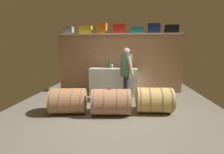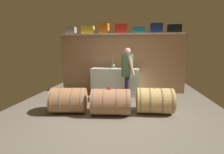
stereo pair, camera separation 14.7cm
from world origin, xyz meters
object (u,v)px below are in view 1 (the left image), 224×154
Objects in this scene: toolcase_black at (172,29)px; wine_glass at (112,66)px; toolcase_grey at (69,31)px; toolcase_orange at (102,29)px; work_cabinet at (114,81)px; wine_barrel_near at (111,102)px; wine_bottle_green at (110,64)px; wine_bottle_amber at (125,64)px; toolcase_teal at (137,30)px; wine_barrel_far at (154,100)px; toolcase_red at (119,29)px; toolcase_navy at (154,28)px; wine_barrel_flank at (68,101)px; tasting_cup at (110,88)px; winemaker_pouring at (126,69)px; toolcase_yellow at (86,30)px; red_funnel at (126,66)px.

toolcase_black reaches higher than wine_glass.
toolcase_orange is (1.21, 0.00, 0.05)m from toolcase_grey.
wine_barrel_near is at bearing -86.98° from work_cabinet.
wine_bottle_amber is at bearing -9.66° from wine_bottle_green.
toolcase_teal is 1.47m from wine_glass.
wine_barrel_far is (1.19, -1.39, -0.70)m from wine_glass.
toolcase_red is 3.16× the size of wine_glass.
toolcase_orange reaches higher than toolcase_teal.
wine_bottle_amber is (-0.93, -0.35, -1.17)m from toolcase_navy.
tasting_cup is (1.02, 0.02, 0.34)m from wine_barrel_flank.
wine_bottle_amber is at bearing 43.04° from wine_barrel_flank.
toolcase_navy is 3.04m from wine_barrel_near.
work_cabinet is at bearing -176.01° from toolcase_black.
tasting_cup is (1.70, -1.99, -1.55)m from toolcase_grey.
winemaker_pouring reaches higher than wine_barrel_flank.
tasting_cup is at bearing -27.68° from winemaker_pouring.
wine_barrel_flank is (0.05, -2.01, -1.91)m from toolcase_yellow.
wine_barrel_near is (0.23, -1.73, -0.75)m from wine_bottle_green.
work_cabinet is at bearing 53.85° from wine_barrel_flank.
toolcase_orange is 1.07× the size of wine_bottle_green.
toolcase_red is 0.61m from toolcase_teal.
toolcase_navy is 0.58m from toolcase_black.
work_cabinet is (1.01, -0.25, -1.76)m from toolcase_yellow.
tasting_cup is (-1.08, -0.24, 0.34)m from wine_barrel_far.
toolcase_black is at bearing 4.45° from toolcase_orange.
wine_bottle_amber is (1.41, -0.35, -1.15)m from toolcase_yellow.
toolcase_black is at bearing 4.07° from toolcase_grey.
wine_barrel_near is at bearing -6.35° from wine_barrel_flank.
wine_barrel_near is at bearing -85.17° from wine_glass.
toolcase_grey is at bearing -179.15° from toolcase_yellow.
wine_barrel_flank is at bearing -115.13° from wine_bottle_green.
toolcase_teal reaches higher than wine_barrel_near.
wine_bottle_amber is at bearing 114.45° from wine_barrel_far.
toolcase_yellow is at bearing 83.88° from wine_barrel_flank.
wine_glass is at bearing -112.28° from work_cabinet.
toolcase_black is 3.79× the size of red_funnel.
wine_barrel_near is at bearing -100.67° from wine_bottle_amber.
wine_barrel_near is (0.09, -1.74, -0.15)m from work_cabinet.
wine_bottle_amber reaches higher than red_funnel.
toolcase_red reaches higher than wine_barrel_near.
toolcase_orange is 3.06m from wine_barrel_far.
wine_bottle_green is 0.94m from winemaker_pouring.
wine_barrel_flank is at bearing -87.68° from toolcase_yellow.
toolcase_grey is 0.38× the size of wine_barrel_far.
toolcase_yellow is 2.35m from toolcase_navy.
wine_bottle_amber is at bearing 0.74° from wine_glass.
tasting_cup is (-0.37, -1.96, -0.32)m from red_funnel.
wine_barrel_far is (0.98, -1.75, -1.93)m from toolcase_red.
toolcase_teal is at bearing 0.85° from toolcase_yellow.
toolcase_black reaches higher than wine_barrel_near.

